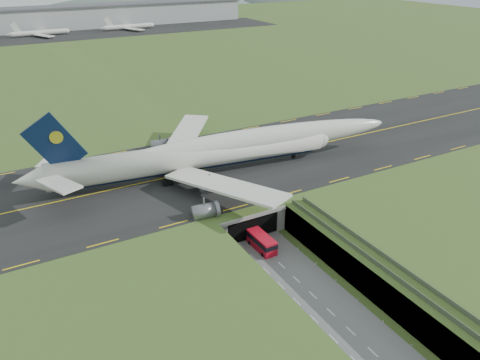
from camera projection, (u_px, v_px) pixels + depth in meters
ground at (273, 258)px, 92.85m from camera, size 900.00×900.00×0.00m
airfield_deck at (274, 246)px, 91.54m from camera, size 800.00×800.00×6.00m
trench_road at (295, 278)px, 86.90m from camera, size 12.00×75.00×0.20m
taxiway at (203, 170)px, 116.20m from camera, size 800.00×44.00×0.18m
tunnel_portal at (234, 208)px, 104.56m from camera, size 17.00×22.30×6.00m
guideway at (388, 272)px, 80.25m from camera, size 3.00×53.00×7.05m
jumbo_jet at (220, 151)px, 113.53m from camera, size 94.01×60.21×20.07m
shuttle_tram at (262, 242)px, 94.99m from camera, size 3.09×7.68×3.11m
cargo_terminal at (40, 19)px, 322.61m from camera, size 320.00×67.00×15.60m
distant_hills at (94, 19)px, 461.38m from camera, size 700.00×91.00×60.00m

